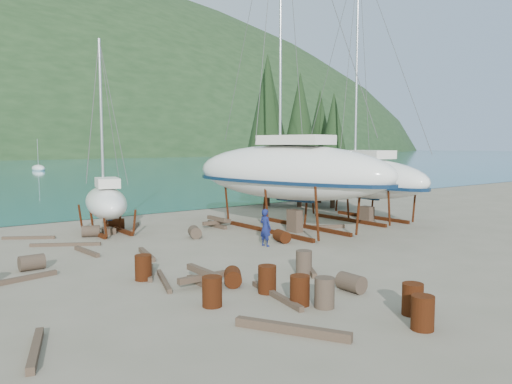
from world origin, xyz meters
TOP-DOWN VIEW (x-y plane):
  - ground at (0.00, 0.00)m, footprint 600.00×600.00m
  - far_house_right at (30.00, 190.00)m, footprint 6.60×5.60m
  - cypress_near_right at (12.50, 12.00)m, footprint 3.60×3.60m
  - cypress_mid_right at (14.00, 10.00)m, footprint 3.06×3.06m
  - cypress_back_left at (11.00, 14.00)m, footprint 4.14×4.14m
  - cypress_far_right at (15.50, 13.00)m, footprint 3.24×3.24m
  - moored_boat_mid at (10.00, 80.00)m, footprint 2.00×5.00m
  - large_sailboat_near at (5.00, 4.60)m, footprint 6.45×13.25m
  - large_sailboat_far at (11.09, 4.73)m, footprint 3.94×10.53m
  - small_sailboat_shore at (-3.21, 9.74)m, footprint 3.42×6.63m
  - worker at (1.42, 1.95)m, footprint 0.49×0.68m
  - drum_0 at (-5.12, -3.94)m, footprint 0.58×0.58m
  - drum_1 at (-0.79, -5.34)m, footprint 0.58×0.88m
  - drum_3 at (-1.82, -8.69)m, footprint 0.58×0.58m
  - drum_4 at (-2.31, 10.68)m, footprint 1.03×0.86m
  - drum_6 at (2.61, 2.20)m, footprint 0.77×0.99m
  - drum_7 at (-1.07, -7.85)m, footprint 0.58×0.58m
  - drum_9 at (-4.25, 9.14)m, footprint 1.03×0.87m
  - drum_10 at (-3.03, -3.85)m, footprint 0.58×0.58m
  - drum_11 at (-0.16, 5.70)m, footprint 0.85×1.03m
  - drum_12 at (-3.43, -2.51)m, footprint 0.96×1.05m
  - drum_13 at (-3.00, -5.37)m, footprint 0.58×0.58m
  - drum_14 at (-5.52, -0.08)m, footprint 0.58×0.58m
  - drum_15 at (-8.29, 3.70)m, footprint 0.90×0.60m
  - drum_16 at (-2.59, -5.96)m, footprint 0.58×0.58m
  - drum_17 at (-0.59, -2.89)m, footprint 0.58×0.58m
  - timber_0 at (-6.95, 10.36)m, footprint 2.24×1.44m
  - timber_1 at (7.27, 3.68)m, footprint 1.76×0.96m
  - timber_3 at (-5.13, -0.85)m, footprint 0.98×2.58m
  - timber_4 at (-5.71, 5.35)m, footprint 0.38×2.23m
  - timber_5 at (-3.13, -4.42)m, footprint 0.71×2.98m
  - timber_6 at (2.73, 8.46)m, footprint 0.49×1.70m
  - timber_7 at (-0.24, -2.88)m, footprint 0.99×1.41m
  - timber_8 at (-3.90, 3.23)m, footprint 0.65×2.29m
  - timber_9 at (-1.43, 10.15)m, footprint 1.48×2.40m
  - timber_11 at (-5.03, 0.41)m, footprint 1.07×1.98m
  - timber_12 at (-8.81, 2.29)m, footprint 2.18×0.60m
  - timber_14 at (-10.03, -4.34)m, footprint 0.90×2.32m
  - timber_15 at (-5.98, 7.50)m, footprint 2.80×1.74m
  - timber_16 at (-4.64, -6.91)m, footprint 1.70×2.71m
  - timber_pile_fore at (-4.28, -1.99)m, footprint 1.80×1.80m
  - timber_pile_aft at (2.41, 7.70)m, footprint 1.80×1.80m

SIDE VIEW (x-z plane):
  - ground at x=0.00m, z-range 0.00..0.00m
  - timber_0 at x=-6.95m, z-range 0.00..0.14m
  - timber_15 at x=-5.98m, z-range 0.00..0.15m
  - timber_3 at x=-5.13m, z-range 0.00..0.15m
  - timber_9 at x=-1.43m, z-range 0.00..0.15m
  - timber_11 at x=-5.03m, z-range 0.00..0.15m
  - timber_5 at x=-3.13m, z-range 0.00..0.16m
  - timber_12 at x=-8.81m, z-range 0.00..0.17m
  - timber_4 at x=-5.71m, z-range 0.00..0.17m
  - timber_7 at x=-0.24m, z-range 0.00..0.17m
  - timber_14 at x=-10.03m, z-range 0.00..0.18m
  - timber_8 at x=-3.90m, z-range 0.00..0.19m
  - timber_6 at x=2.73m, z-range 0.00..0.19m
  - timber_1 at x=7.27m, z-range 0.00..0.19m
  - timber_16 at x=-4.64m, z-range 0.00..0.23m
  - drum_1 at x=-0.79m, z-range 0.00..0.58m
  - drum_4 at x=-2.31m, z-range 0.00..0.58m
  - drum_6 at x=2.61m, z-range 0.00..0.58m
  - drum_9 at x=-4.25m, z-range 0.00..0.58m
  - drum_11 at x=-0.16m, z-range 0.00..0.58m
  - drum_12 at x=-3.43m, z-range 0.00..0.58m
  - drum_15 at x=-8.29m, z-range 0.00..0.58m
  - timber_pile_fore at x=-4.28m, z-range 0.00..0.60m
  - timber_pile_aft at x=2.41m, z-range 0.00..0.60m
  - moored_boat_mid at x=10.00m, z-range -2.64..3.41m
  - drum_0 at x=-5.12m, z-range 0.00..0.88m
  - drum_3 at x=-1.82m, z-range 0.00..0.88m
  - drum_7 at x=-1.07m, z-range 0.00..0.88m
  - drum_10 at x=-3.03m, z-range 0.00..0.88m
  - drum_13 at x=-3.00m, z-range 0.00..0.88m
  - drum_14 at x=-5.52m, z-range 0.00..0.88m
  - drum_16 at x=-2.59m, z-range 0.00..0.88m
  - drum_17 at x=-0.59m, z-range 0.00..0.88m
  - worker at x=1.42m, z-range 0.00..1.73m
  - small_sailboat_shore at x=-3.21m, z-range -3.40..6.76m
  - large_sailboat_far at x=11.09m, z-range -5.48..10.81m
  - far_house_right at x=30.00m, z-range 0.12..5.72m
  - large_sailboat_near at x=5.00m, z-range -6.81..13.26m
  - cypress_mid_right at x=14.00m, z-range 0.67..9.17m
  - cypress_far_right at x=15.50m, z-range 0.71..9.71m
  - cypress_near_right at x=12.50m, z-range 0.79..10.79m
  - cypress_back_left at x=11.00m, z-range 0.91..12.41m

